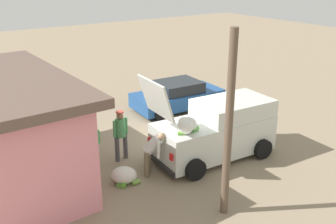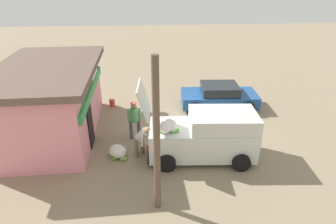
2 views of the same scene
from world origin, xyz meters
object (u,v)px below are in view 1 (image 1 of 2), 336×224
(vendor_standing, at_px, (121,132))
(paint_bucket, at_px, (48,129))
(delivery_van, at_px, (217,130))
(parked_sedan, at_px, (178,96))
(customer_bending, at_px, (153,149))
(unloaded_banana_pile, at_px, (124,176))

(vendor_standing, relative_size, paint_bucket, 4.36)
(delivery_van, height_order, parked_sedan, delivery_van)
(delivery_van, bearing_deg, customer_bending, 86.24)
(parked_sedan, bearing_deg, delivery_van, 159.88)
(parked_sedan, distance_m, paint_bucket, 5.82)
(parked_sedan, xyz_separation_m, vendor_standing, (-2.97, 4.42, 0.38))
(parked_sedan, height_order, customer_bending, customer_bending)
(delivery_van, distance_m, customer_bending, 2.42)
(paint_bucket, bearing_deg, customer_bending, -160.77)
(delivery_van, bearing_deg, vendor_standing, 60.12)
(vendor_standing, distance_m, unloaded_banana_pile, 1.69)
(delivery_van, xyz_separation_m, unloaded_banana_pile, (0.21, 3.40, -0.73))
(paint_bucket, bearing_deg, unloaded_banana_pile, -171.55)
(customer_bending, bearing_deg, parked_sedan, -42.89)
(unloaded_banana_pile, height_order, paint_bucket, unloaded_banana_pile)
(delivery_van, distance_m, parked_sedan, 4.86)
(unloaded_banana_pile, xyz_separation_m, paint_bucket, (4.82, 0.72, -0.04))
(unloaded_banana_pile, relative_size, paint_bucket, 2.53)
(parked_sedan, height_order, unloaded_banana_pile, parked_sedan)
(customer_bending, relative_size, unloaded_banana_pile, 1.43)
(delivery_van, xyz_separation_m, customer_bending, (0.16, 2.41, -0.11))
(customer_bending, height_order, paint_bucket, customer_bending)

